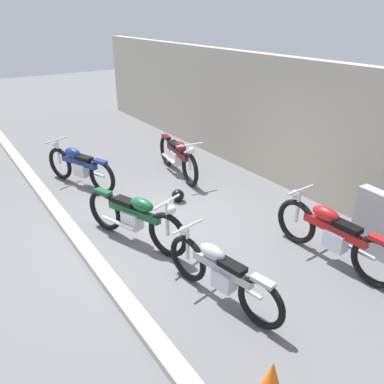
{
  "coord_description": "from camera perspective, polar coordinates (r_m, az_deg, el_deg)",
  "views": [
    {
      "loc": [
        5.33,
        -2.78,
        3.6
      ],
      "look_at": [
        -0.02,
        0.85,
        0.55
      ],
      "focal_mm": 36.07,
      "sensor_mm": 36.0,
      "label": 1
    }
  ],
  "objects": [
    {
      "name": "ground_plane",
      "position": [
        7.01,
        -5.68,
        -5.79
      ],
      "size": [
        40.0,
        40.0,
        0.0
      ],
      "primitive_type": "plane",
      "color": "slate"
    },
    {
      "name": "building_wall",
      "position": [
        8.54,
        15.22,
        9.3
      ],
      "size": [
        18.0,
        0.3,
        2.76
      ],
      "primitive_type": "cube",
      "color": "#B2A893",
      "rests_on": "ground_plane"
    },
    {
      "name": "curb_strip",
      "position": [
        6.58,
        -15.36,
        -8.31
      ],
      "size": [
        18.0,
        0.24,
        0.12
      ],
      "primitive_type": "cube",
      "color": "#B7B2A8",
      "rests_on": "ground_plane"
    },
    {
      "name": "stone_marker",
      "position": [
        6.8,
        25.53,
        -4.24
      ],
      "size": [
        0.74,
        0.25,
        1.07
      ],
      "primitive_type": "cube",
      "rotation": [
        0.0,
        0.0,
        -0.07
      ],
      "color": "#9E9EA3",
      "rests_on": "ground_plane"
    },
    {
      "name": "helmet",
      "position": [
        7.99,
        -2.09,
        -0.52
      ],
      "size": [
        0.26,
        0.26,
        0.26
      ],
      "primitive_type": "sphere",
      "color": "black",
      "rests_on": "ground_plane"
    },
    {
      "name": "traffic_cone",
      "position": [
        4.32,
        11.62,
        -25.86
      ],
      "size": [
        0.32,
        0.32,
        0.55
      ],
      "primitive_type": "cone",
      "color": "orange",
      "rests_on": "ground_plane"
    },
    {
      "name": "motorcycle_silver",
      "position": [
        5.25,
        4.25,
        -11.91
      ],
      "size": [
        1.99,
        0.63,
        0.9
      ],
      "rotation": [
        0.0,
        0.0,
        3.32
      ],
      "color": "black",
      "rests_on": "ground_plane"
    },
    {
      "name": "motorcycle_green",
      "position": [
        6.51,
        -8.43,
        -3.75
      ],
      "size": [
        2.1,
        0.97,
        0.99
      ],
      "rotation": [
        0.0,
        0.0,
        0.35
      ],
      "color": "black",
      "rests_on": "ground_plane"
    },
    {
      "name": "motorcycle_maroon",
      "position": [
        9.17,
        -2.13,
        5.32
      ],
      "size": [
        2.18,
        0.65,
        0.99
      ],
      "rotation": [
        0.0,
        0.0,
        -0.16
      ],
      "color": "black",
      "rests_on": "ground_plane"
    },
    {
      "name": "motorcycle_blue",
      "position": [
        8.95,
        -16.33,
        3.7
      ],
      "size": [
        2.05,
        0.96,
        0.97
      ],
      "rotation": [
        0.0,
        0.0,
        3.51
      ],
      "color": "black",
      "rests_on": "ground_plane"
    },
    {
      "name": "motorcycle_red",
      "position": [
        6.35,
        20.06,
        -5.93
      ],
      "size": [
        2.21,
        0.62,
        0.99
      ],
      "rotation": [
        0.0,
        0.0,
        3.18
      ],
      "color": "black",
      "rests_on": "ground_plane"
    }
  ]
}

